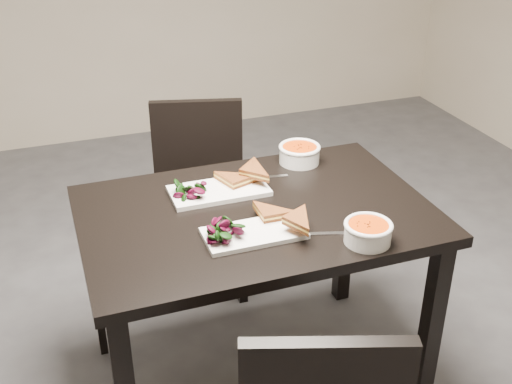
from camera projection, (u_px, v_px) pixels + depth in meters
ground at (228, 358)px, 2.62m from camera, size 5.00×5.00×0.00m
table at (256, 234)px, 2.24m from camera, size 1.20×0.80×0.75m
chair_far at (199, 184)px, 2.95m from camera, size 0.51×0.51×0.85m
plate_near at (254, 233)px, 2.05m from camera, size 0.32×0.16×0.02m
sandwich_near at (271, 218)px, 2.06m from camera, size 0.16×0.12×0.05m
salad_near at (224, 231)px, 2.00m from camera, size 0.10×0.09×0.04m
soup_bowl_near at (368, 231)px, 2.00m from camera, size 0.15×0.15×0.07m
cutlery_near at (324, 234)px, 2.06m from camera, size 0.18×0.07×0.00m
plate_far at (219, 191)px, 2.30m from camera, size 0.35×0.18×0.02m
sandwich_far at (237, 181)px, 2.29m from camera, size 0.21×0.18×0.06m
salad_far at (192, 187)px, 2.26m from camera, size 0.11×0.10×0.05m
soup_bowl_far at (299, 153)px, 2.51m from camera, size 0.17×0.17×0.07m
cutlery_far at (265, 177)px, 2.41m from camera, size 0.18×0.04×0.00m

